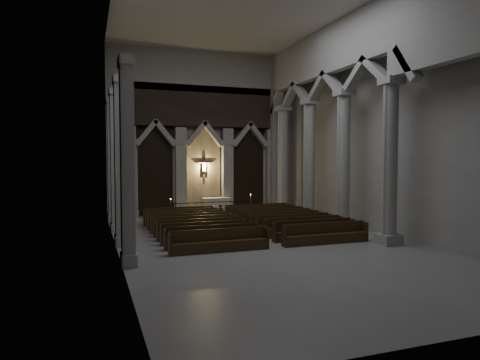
{
  "coord_description": "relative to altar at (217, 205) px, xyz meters",
  "views": [
    {
      "loc": [
        -8.14,
        -19.45,
        4.2
      ],
      "look_at": [
        -0.2,
        3.0,
        2.96
      ],
      "focal_mm": 32.0,
      "sensor_mm": 36.0,
      "label": 1
    }
  ],
  "objects": [
    {
      "name": "worshipper",
      "position": [
        -0.8,
        -3.71,
        -0.13
      ],
      "size": [
        0.44,
        0.31,
        1.11
      ],
      "primitive_type": "imported",
      "rotation": [
        0.0,
        0.0,
        -0.12
      ],
      "color": "black",
      "rests_on": "ground"
    },
    {
      "name": "sanctuary_wall",
      "position": [
        -0.82,
        0.44,
        5.93
      ],
      "size": [
        14.0,
        0.77,
        12.0
      ],
      "color": "#A5A39A",
      "rests_on": "ground"
    },
    {
      "name": "candle_stand_right",
      "position": [
        1.93,
        -2.06,
        -0.25
      ],
      "size": [
        0.27,
        0.27,
        1.59
      ],
      "color": "#A37F32",
      "rests_on": "ground"
    },
    {
      "name": "altar",
      "position": [
        0.0,
        0.0,
        0.0
      ],
      "size": [
        2.1,
        0.84,
        1.06
      ],
      "color": "#B9B2A3",
      "rests_on": "sanctuary_step"
    },
    {
      "name": "candle_stand_left",
      "position": [
        -3.71,
        -1.46,
        -0.31
      ],
      "size": [
        0.24,
        0.24,
        1.4
      ],
      "color": "#A37F32",
      "rests_on": "ground"
    },
    {
      "name": "right_arcade",
      "position": [
        4.68,
        -9.77,
        7.14
      ],
      "size": [
        1.0,
        24.0,
        12.0
      ],
      "color": "#A5A39A",
      "rests_on": "ground"
    },
    {
      "name": "altar_rail",
      "position": [
        -0.82,
        -1.41,
        0.04
      ],
      "size": [
        5.56,
        0.09,
        1.09
      ],
      "color": "black",
      "rests_on": "ground"
    },
    {
      "name": "room",
      "position": [
        -0.82,
        -11.1,
        6.92
      ],
      "size": [
        24.0,
        24.1,
        12.0
      ],
      "color": "gray",
      "rests_on": "ground"
    },
    {
      "name": "left_pilasters",
      "position": [
        -7.57,
        -7.6,
        3.22
      ],
      "size": [
        0.6,
        13.0,
        8.03
      ],
      "color": "#A5A39A",
      "rests_on": "ground"
    },
    {
      "name": "sanctuary_step",
      "position": [
        -0.82,
        -0.5,
        -0.61
      ],
      "size": [
        8.5,
        2.6,
        0.15
      ],
      "primitive_type": "cube",
      "color": "#A5A39A",
      "rests_on": "ground"
    },
    {
      "name": "pews",
      "position": [
        -0.82,
        -7.96,
        -0.35
      ],
      "size": [
        9.97,
        9.46,
        1.02
      ],
      "color": "black",
      "rests_on": "ground"
    }
  ]
}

